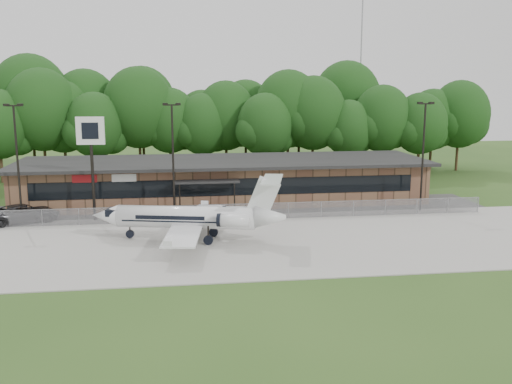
{
  "coord_description": "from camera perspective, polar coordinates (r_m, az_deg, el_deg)",
  "views": [
    {
      "loc": [
        -4.61,
        -33.5,
        11.75
      ],
      "look_at": [
        1.7,
        12.0,
        3.1
      ],
      "focal_mm": 40.0,
      "sensor_mm": 36.0,
      "label": 1
    }
  ],
  "objects": [
    {
      "name": "ground",
      "position": [
        35.8,
        -0.06,
        -8.49
      ],
      "size": [
        160.0,
        160.0,
        0.0
      ],
      "primitive_type": "plane",
      "color": "#2B4B1A",
      "rests_on": "ground"
    },
    {
      "name": "suv",
      "position": [
        53.11,
        -22.17,
        -2.01
      ],
      "size": [
        6.46,
        4.73,
        1.63
      ],
      "primitive_type": "imported",
      "rotation": [
        0.0,
        0.0,
        1.96
      ],
      "color": "#2F3032",
      "rests_on": "ground"
    },
    {
      "name": "light_pole_mid",
      "position": [
        50.34,
        -8.31,
        3.97
      ],
      "size": [
        1.55,
        0.3,
        10.23
      ],
      "color": "black",
      "rests_on": "ground"
    },
    {
      "name": "fence",
      "position": [
        49.94,
        -2.41,
        -2.03
      ],
      "size": [
        46.0,
        0.04,
        1.52
      ],
      "color": "gray",
      "rests_on": "ground"
    },
    {
      "name": "apron",
      "position": [
        43.37,
        -1.51,
        -5.0
      ],
      "size": [
        64.0,
        18.0,
        0.08
      ],
      "primitive_type": "cube",
      "color": "#9E9B93",
      "rests_on": "ground"
    },
    {
      "name": "pole_sign",
      "position": [
        51.06,
        -16.18,
        4.85
      ],
      "size": [
        2.39,
        0.37,
        9.08
      ],
      "rotation": [
        0.0,
        0.0,
        -0.04
      ],
      "color": "black",
      "rests_on": "ground"
    },
    {
      "name": "light_pole_right",
      "position": [
        55.18,
        16.39,
        4.23
      ],
      "size": [
        1.55,
        0.3,
        10.23
      ],
      "color": "black",
      "rests_on": "ground"
    },
    {
      "name": "terminal",
      "position": [
        58.42,
        -3.27,
        1.22
      ],
      "size": [
        41.0,
        11.65,
        4.3
      ],
      "color": "brown",
      "rests_on": "ground"
    },
    {
      "name": "light_pole_left",
      "position": [
        52.09,
        -22.78,
        3.47
      ],
      "size": [
        1.55,
        0.3,
        10.23
      ],
      "color": "black",
      "rests_on": "ground"
    },
    {
      "name": "business_jet",
      "position": [
        43.47,
        -6.3,
        -2.62
      ],
      "size": [
        14.95,
        13.45,
        5.06
      ],
      "rotation": [
        0.0,
        0.0,
        -0.23
      ],
      "color": "silver",
      "rests_on": "ground"
    },
    {
      "name": "parking_lot",
      "position": [
        54.48,
        -2.86,
        -1.77
      ],
      "size": [
        50.0,
        9.0,
        0.06
      ],
      "primitive_type": "cube",
      "color": "#383835",
      "rests_on": "ground"
    },
    {
      "name": "radio_mast",
      "position": [
        85.74,
        10.38,
        11.0
      ],
      "size": [
        0.2,
        0.2,
        25.0
      ],
      "primitive_type": "cylinder",
      "color": "gray",
      "rests_on": "ground"
    },
    {
      "name": "treeline",
      "position": [
        75.76,
        -4.43,
        7.42
      ],
      "size": [
        72.0,
        12.0,
        15.0
      ],
      "primitive_type": null,
      "color": "#173A12",
      "rests_on": "ground"
    }
  ]
}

